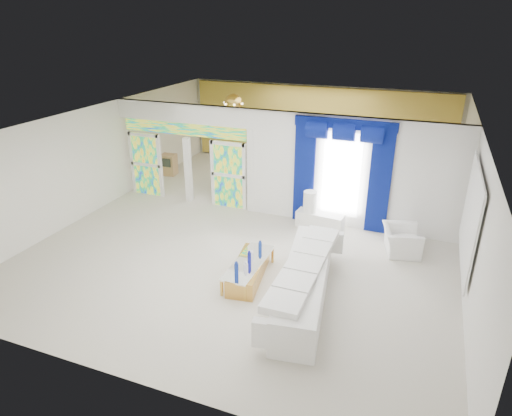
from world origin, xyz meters
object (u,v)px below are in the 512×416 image
at_px(console_table, 320,220).
at_px(coffee_table, 249,270).
at_px(armchair, 401,240).
at_px(white_sofa, 305,283).
at_px(grand_piano, 251,171).

bearing_deg(console_table, coffee_table, -105.28).
height_order(console_table, armchair, armchair).
height_order(white_sofa, console_table, white_sofa).
distance_m(coffee_table, console_table, 3.18).
height_order(coffee_table, console_table, console_table).
xyz_separation_m(white_sofa, console_table, (-0.51, 3.36, -0.15)).
relative_size(white_sofa, coffee_table, 2.15).
relative_size(white_sofa, armchair, 3.89).
relative_size(console_table, grand_piano, 0.69).
distance_m(white_sofa, armchair, 3.20).
bearing_deg(armchair, console_table, 59.86).
xyz_separation_m(coffee_table, grand_piano, (-2.17, 5.56, 0.27)).
xyz_separation_m(console_table, armchair, (2.16, -0.62, 0.10)).
relative_size(console_table, armchair, 1.32).
relative_size(coffee_table, grand_piano, 0.95).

